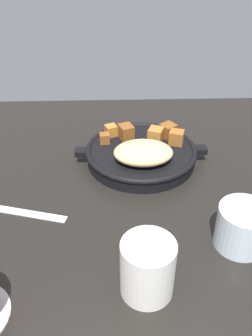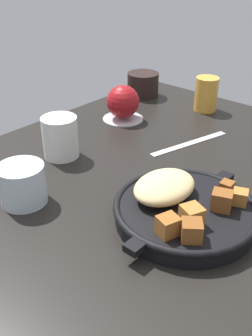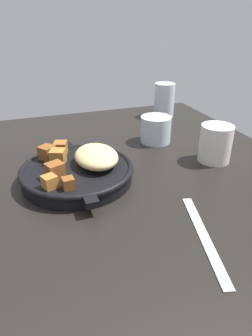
{
  "view_description": "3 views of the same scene",
  "coord_description": "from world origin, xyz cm",
  "views": [
    {
      "loc": [
        1.3,
        55.08,
        43.35
      ],
      "look_at": [
        -0.69,
        -2.17,
        3.47
      ],
      "focal_mm": 38.67,
      "sensor_mm": 36.0,
      "label": 1
    },
    {
      "loc": [
        -49.71,
        -37.35,
        40.3
      ],
      "look_at": [
        -3.18,
        4.06,
        4.36
      ],
      "focal_mm": 42.38,
      "sensor_mm": 36.0,
      "label": 2
    },
    {
      "loc": [
        50.58,
        -18.23,
        31.33
      ],
      "look_at": [
        -0.54,
        -0.12,
        3.01
      ],
      "focal_mm": 31.57,
      "sensor_mm": 36.0,
      "label": 3
    }
  ],
  "objects": [
    {
      "name": "juice_glass_amber",
      "position": [
        40.51,
        14.2,
        4.51
      ],
      "size": [
        6.1,
        6.1,
        9.02
      ],
      "primitive_type": "cylinder",
      "color": "gold",
      "rests_on": "ground_plane"
    },
    {
      "name": "red_apple",
      "position": [
        20.82,
        26.48,
        4.79
      ],
      "size": [
        8.38,
        8.38,
        8.38
      ],
      "primitive_type": "sphere",
      "color": "maroon",
      "rests_on": "saucer_plate"
    },
    {
      "name": "saucer_plate",
      "position": [
        20.82,
        26.48,
        0.3
      ],
      "size": [
        10.45,
        10.45,
        0.6
      ],
      "primitive_type": "cylinder",
      "color": "#B7BABF",
      "rests_on": "ground_plane"
    },
    {
      "name": "water_glass_short",
      "position": [
        -18.28,
        14.74,
        3.54
      ],
      "size": [
        8.24,
        8.24,
        7.09
      ],
      "primitive_type": "cylinder",
      "color": "silver",
      "rests_on": "ground_plane"
    },
    {
      "name": "butter_knife",
      "position": [
        20.35,
        5.6,
        0.18
      ],
      "size": [
        20.91,
        7.14,
        0.36
      ],
      "primitive_type": "cube",
      "rotation": [
        0.0,
        0.0,
        -0.27
      ],
      "color": "silver",
      "rests_on": "ground_plane"
    },
    {
      "name": "ground_plane",
      "position": [
        0.0,
        0.0,
        -1.2
      ],
      "size": [
        103.45,
        83.26,
        2.4
      ],
      "primitive_type": "cube",
      "color": "black"
    },
    {
      "name": "cast_iron_skillet",
      "position": [
        -4.24,
        -9.29,
        2.43
      ],
      "size": [
        27.93,
        23.61,
        6.71
      ],
      "color": "black",
      "rests_on": "ground_plane"
    },
    {
      "name": "coffee_mug_dark",
      "position": [
        38.25,
        34.26,
        3.38
      ],
      "size": [
        9.13,
        9.13,
        6.77
      ],
      "primitive_type": "cylinder",
      "color": "black",
      "rests_on": "ground_plane"
    },
    {
      "name": "ceramic_mug_white",
      "position": [
        -2.73,
        22.93,
        4.41
      ],
      "size": [
        7.48,
        7.48,
        8.81
      ],
      "primitive_type": "cylinder",
      "color": "silver",
      "rests_on": "ground_plane"
    }
  ]
}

